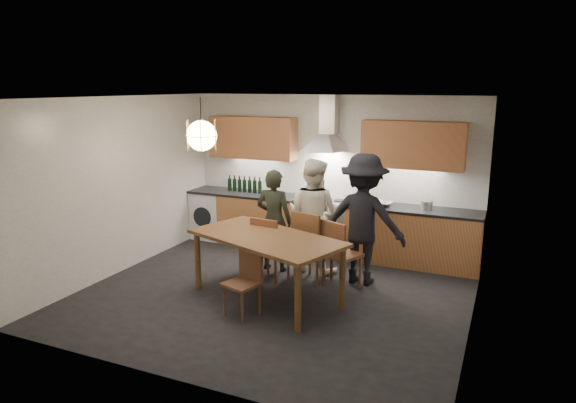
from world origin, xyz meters
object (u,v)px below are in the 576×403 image
at_px(person_mid, 313,215).
at_px(stock_pot, 427,205).
at_px(chair_front, 246,277).
at_px(person_right, 363,219).
at_px(person_left, 274,220).
at_px(wine_bottles, 245,184).
at_px(dining_table, 266,244).
at_px(chair_back_left, 268,245).
at_px(mixing_bowl, 383,204).

xyz_separation_m(person_mid, stock_pot, (1.53, 0.87, 0.11)).
relative_size(chair_front, person_right, 0.45).
distance_m(person_left, stock_pot, 2.34).
bearing_deg(person_right, stock_pot, -122.97).
distance_m(person_mid, wine_bottles, 1.88).
distance_m(dining_table, wine_bottles, 2.63).
xyz_separation_m(chair_back_left, chair_front, (0.19, -1.02, -0.07)).
height_order(person_mid, mixing_bowl, person_mid).
height_order(mixing_bowl, wine_bottles, wine_bottles).
bearing_deg(mixing_bowl, person_right, -92.15).
distance_m(dining_table, person_mid, 1.27).
bearing_deg(person_left, stock_pot, -153.47).
xyz_separation_m(mixing_bowl, wine_bottles, (-2.50, 0.09, 0.11)).
bearing_deg(stock_pot, chair_back_left, -140.00).
xyz_separation_m(dining_table, person_left, (-0.38, 1.03, 0.02)).
distance_m(chair_back_left, mixing_bowl, 2.03).
distance_m(dining_table, mixing_bowl, 2.31).
xyz_separation_m(person_left, person_right, (1.36, 0.04, 0.15)).
relative_size(mixing_bowl, stock_pot, 1.66).
height_order(person_left, stock_pot, person_left).
bearing_deg(stock_pot, dining_table, -128.37).
xyz_separation_m(chair_front, person_right, (1.02, 1.58, 0.45)).
bearing_deg(dining_table, person_right, 66.99).
height_order(chair_back_left, person_mid, person_mid).
bearing_deg(chair_front, wine_bottles, 134.05).
relative_size(chair_back_left, mixing_bowl, 3.17).
bearing_deg(chair_back_left, dining_table, 120.56).
bearing_deg(dining_table, chair_back_left, 133.08).
distance_m(chair_back_left, chair_front, 1.04).
relative_size(chair_back_left, stock_pot, 5.26).
height_order(person_mid, stock_pot, person_mid).
bearing_deg(chair_front, stock_pot, 72.28).
bearing_deg(wine_bottles, dining_table, -55.53).
xyz_separation_m(person_right, stock_pot, (0.70, 1.05, 0.04)).
xyz_separation_m(dining_table, stock_pot, (1.68, 2.13, 0.21)).
bearing_deg(chair_front, person_mid, 99.28).
distance_m(person_right, stock_pot, 1.26).
height_order(chair_back_left, mixing_bowl, mixing_bowl).
distance_m(chair_back_left, person_left, 0.58).
distance_m(dining_table, person_right, 1.47).
relative_size(chair_back_left, wine_bottles, 1.42).
bearing_deg(person_mid, person_right, 177.12).
bearing_deg(person_right, chair_front, 57.95).
distance_m(person_mid, mixing_bowl, 1.18).
bearing_deg(wine_bottles, chair_front, -61.50).
bearing_deg(wine_bottles, person_mid, -28.75).
bearing_deg(mixing_bowl, person_left, -143.52).
height_order(stock_pot, wine_bottles, wine_bottles).
xyz_separation_m(person_right, wine_bottles, (-2.46, 1.08, 0.12)).
relative_size(stock_pot, wine_bottles, 0.27).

